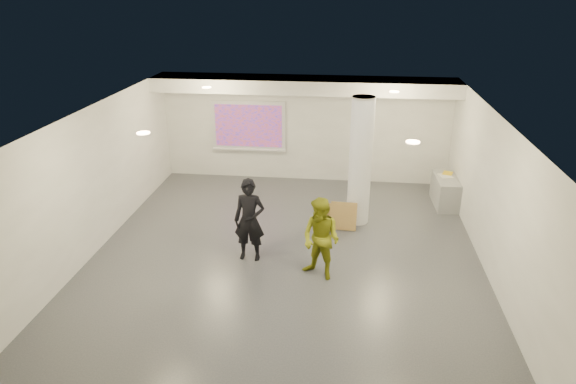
# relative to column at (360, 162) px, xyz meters

# --- Properties ---
(floor) EXTENTS (8.00, 9.00, 0.01)m
(floor) POSITION_rel_column_xyz_m (-1.50, -1.80, -1.50)
(floor) COLOR #3A3C42
(floor) RESTS_ON ground
(ceiling) EXTENTS (8.00, 9.00, 0.01)m
(ceiling) POSITION_rel_column_xyz_m (-1.50, -1.80, 1.50)
(ceiling) COLOR silver
(ceiling) RESTS_ON floor
(wall_back) EXTENTS (8.00, 0.01, 3.00)m
(wall_back) POSITION_rel_column_xyz_m (-1.50, 2.70, 0.00)
(wall_back) COLOR silver
(wall_back) RESTS_ON floor
(wall_front) EXTENTS (8.00, 0.01, 3.00)m
(wall_front) POSITION_rel_column_xyz_m (-1.50, -6.30, 0.00)
(wall_front) COLOR silver
(wall_front) RESTS_ON floor
(wall_left) EXTENTS (0.01, 9.00, 3.00)m
(wall_left) POSITION_rel_column_xyz_m (-5.50, -1.80, 0.00)
(wall_left) COLOR silver
(wall_left) RESTS_ON floor
(wall_right) EXTENTS (0.01, 9.00, 3.00)m
(wall_right) POSITION_rel_column_xyz_m (2.50, -1.80, 0.00)
(wall_right) COLOR silver
(wall_right) RESTS_ON floor
(soffit_band) EXTENTS (8.00, 1.10, 0.36)m
(soffit_band) POSITION_rel_column_xyz_m (-1.50, 2.15, 1.32)
(soffit_band) COLOR silver
(soffit_band) RESTS_ON ceiling
(downlight_nw) EXTENTS (0.22, 0.22, 0.02)m
(downlight_nw) POSITION_rel_column_xyz_m (-3.70, 0.70, 1.48)
(downlight_nw) COLOR #FFCE97
(downlight_nw) RESTS_ON ceiling
(downlight_ne) EXTENTS (0.22, 0.22, 0.02)m
(downlight_ne) POSITION_rel_column_xyz_m (0.70, 0.70, 1.48)
(downlight_ne) COLOR #FFCE97
(downlight_ne) RESTS_ON ceiling
(downlight_sw) EXTENTS (0.22, 0.22, 0.02)m
(downlight_sw) POSITION_rel_column_xyz_m (-3.70, -3.30, 1.48)
(downlight_sw) COLOR #FFCE97
(downlight_sw) RESTS_ON ceiling
(downlight_se) EXTENTS (0.22, 0.22, 0.02)m
(downlight_se) POSITION_rel_column_xyz_m (0.70, -3.30, 1.48)
(downlight_se) COLOR #FFCE97
(downlight_se) RESTS_ON ceiling
(column) EXTENTS (0.52, 0.52, 3.00)m
(column) POSITION_rel_column_xyz_m (0.00, 0.00, 0.00)
(column) COLOR white
(column) RESTS_ON floor
(projection_screen) EXTENTS (2.10, 0.13, 1.42)m
(projection_screen) POSITION_rel_column_xyz_m (-3.10, 2.65, 0.03)
(projection_screen) COLOR silver
(projection_screen) RESTS_ON wall_back
(credenza) EXTENTS (0.57, 1.27, 0.73)m
(credenza) POSITION_rel_column_xyz_m (2.22, 1.26, -1.13)
(credenza) COLOR gray
(credenza) RESTS_ON floor
(papers_stack) EXTENTS (0.37, 0.42, 0.02)m
(papers_stack) POSITION_rel_column_xyz_m (2.20, 1.36, -0.75)
(papers_stack) COLOR silver
(papers_stack) RESTS_ON credenza
(postit_pad) EXTENTS (0.32, 0.37, 0.03)m
(postit_pad) POSITION_rel_column_xyz_m (2.28, 1.54, -0.75)
(postit_pad) COLOR yellow
(postit_pad) RESTS_ON credenza
(cardboard_back) EXTENTS (0.61, 0.25, 0.65)m
(cardboard_back) POSITION_rel_column_xyz_m (-0.33, -0.46, -1.18)
(cardboard_back) COLOR olive
(cardboard_back) RESTS_ON floor
(cardboard_front) EXTENTS (0.44, 0.20, 0.47)m
(cardboard_front) POSITION_rel_column_xyz_m (-0.67, -0.14, -1.26)
(cardboard_front) COLOR olive
(cardboard_front) RESTS_ON floor
(woman) EXTENTS (0.65, 0.44, 1.73)m
(woman) POSITION_rel_column_xyz_m (-2.21, -2.04, -0.63)
(woman) COLOR black
(woman) RESTS_ON floor
(man) EXTENTS (0.99, 0.93, 1.63)m
(man) POSITION_rel_column_xyz_m (-0.73, -2.60, -0.69)
(man) COLOR olive
(man) RESTS_ON floor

